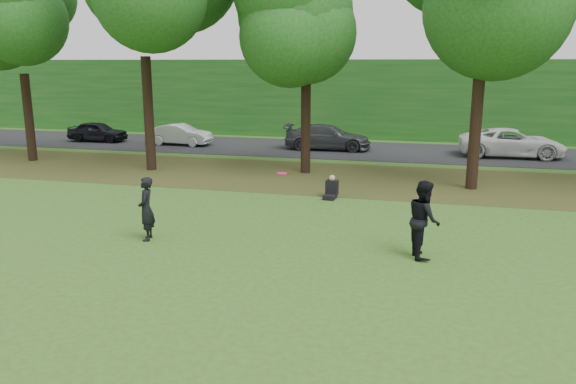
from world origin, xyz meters
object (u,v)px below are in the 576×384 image
object	(u,v)px
frisbee	(282,173)
seated_person	(331,189)
player_right	(424,219)
player_left	(146,209)

from	to	relation	value
frisbee	seated_person	bearing A→B (deg)	86.85
player_right	seated_person	bearing A→B (deg)	16.81
seated_person	player_left	bearing A→B (deg)	-118.63
player_left	seated_person	xyz separation A→B (m)	(4.07, 6.16, -0.58)
player_right	frisbee	bearing A→B (deg)	77.11
player_left	frisbee	distance (m)	3.94
player_left	frisbee	size ratio (longest dim) A/B	4.66
frisbee	seated_person	world-z (taller)	frisbee
player_left	player_right	distance (m)	7.44
player_right	frisbee	distance (m)	3.80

